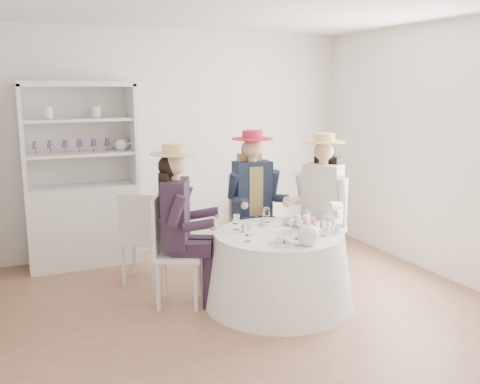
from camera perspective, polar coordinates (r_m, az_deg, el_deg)
name	(u,v)px	position (r m, az deg, el deg)	size (l,w,h in m)	color
ground	(244,301)	(5.25, 0.45, -11.51)	(4.50, 4.50, 0.00)	#8B6045
ceiling	(245,7)	(4.88, 0.51, 19.12)	(4.50, 4.50, 0.00)	white
wall_back	(178,141)	(6.74, -6.63, 5.39)	(4.50, 4.50, 0.00)	white
wall_front	(388,206)	(3.21, 15.50, -1.43)	(4.50, 4.50, 0.00)	white
wall_right	(433,150)	(6.16, 19.93, 4.24)	(4.50, 4.50, 0.00)	white
tea_table	(278,269)	(5.09, 4.13, -8.15)	(1.40, 1.40, 0.69)	white
hutch	(83,201)	(6.35, -16.44, -0.92)	(1.41, 0.91, 2.09)	silver
side_table	(266,217)	(7.11, 2.80, -2.70)	(0.41, 0.41, 0.64)	silver
hatbox	(266,183)	(7.01, 2.84, 0.97)	(0.29, 0.29, 0.29)	black
guest_left	(179,216)	(4.94, -6.57, -2.56)	(0.64, 0.58, 1.52)	silver
guest_mid	(253,193)	(5.81, 1.40, -0.13)	(0.57, 0.59, 1.56)	silver
guest_right	(321,197)	(5.75, 8.68, -0.52)	(0.66, 0.62, 1.55)	silver
spare_chair	(140,235)	(5.61, -10.59, -4.55)	(0.55, 0.55, 0.97)	silver
teacup_a	(245,229)	(4.98, 0.56, -4.00)	(0.08, 0.08, 0.06)	white
teacup_b	(263,223)	(5.21, 2.44, -3.30)	(0.07, 0.07, 0.06)	white
teacup_c	(287,222)	(5.24, 5.04, -3.25)	(0.08, 0.08, 0.06)	white
flower_bowl	(303,231)	(4.98, 6.75, -4.13)	(0.20, 0.20, 0.05)	white
flower_arrangement	(302,222)	(5.01, 6.59, -3.21)	(0.20, 0.20, 0.07)	pink
table_teapot	(308,235)	(4.62, 7.26, -4.59)	(0.27, 0.19, 0.20)	white
sandwich_plate	(283,242)	(4.65, 4.59, -5.35)	(0.25, 0.25, 0.06)	white
cupcake_stand	(332,224)	(5.07, 9.80, -3.37)	(0.22, 0.22, 0.20)	white
stemware_set	(279,225)	(4.96, 4.20, -3.54)	(0.85, 0.89, 0.15)	white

